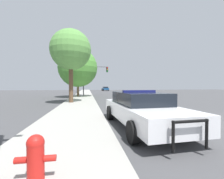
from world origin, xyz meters
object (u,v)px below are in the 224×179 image
Objects in this scene: police_car at (141,108)px; fire_hydrant at (36,156)px; tree_sidewalk_near at (71,50)px; traffic_light at (94,74)px; car_background_distant at (105,89)px; tree_sidewalk_mid at (78,68)px.

police_car is 4.38m from fire_hydrant.
fire_hydrant is 0.11× the size of tree_sidewalk_near.
traffic_light is (-1.07, 19.77, 2.92)m from police_car.
traffic_light is 26.08m from car_background_distant.
fire_hydrant is at bearing -101.61° from car_background_distant.
car_background_distant is (4.98, 25.43, -2.92)m from traffic_light.
fire_hydrant is at bearing -88.48° from tree_sidewalk_mid.
fire_hydrant is 0.15× the size of traffic_light.
car_background_distant reaches higher than fire_hydrant.
tree_sidewalk_near is (-0.66, 11.61, 4.40)m from fire_hydrant.
traffic_light is 0.71× the size of tree_sidewalk_mid.
tree_sidewalk_mid reaches higher than tree_sidewalk_near.
traffic_light is (1.89, 23.00, 3.14)m from fire_hydrant.
tree_sidewalk_mid is at bearing 88.93° from tree_sidewalk_near.
traffic_light reaches higher than police_car.
tree_sidewalk_near is (-2.55, -11.38, 1.26)m from traffic_light.
car_background_distant is (6.87, 48.43, 0.21)m from fire_hydrant.
police_car is at bearing -77.94° from tree_sidewalk_mid.
car_background_distant is 0.68× the size of tree_sidewalk_near.
police_car is 16.97m from tree_sidewalk_mid.
police_car is 0.80× the size of tree_sidewalk_near.
tree_sidewalk_mid reaches higher than car_background_distant.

